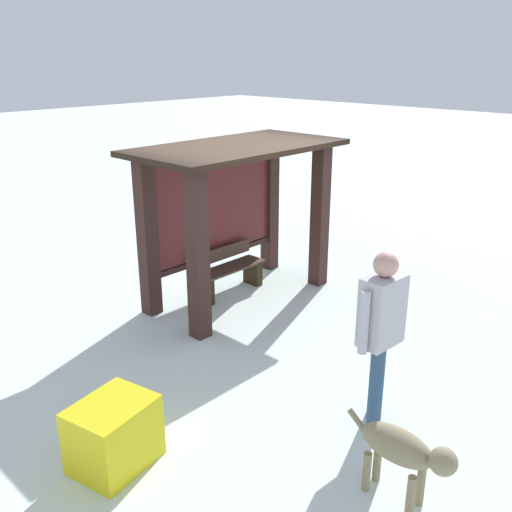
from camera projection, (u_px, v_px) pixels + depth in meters
ground_plane at (240, 297)px, 8.53m from camera, size 60.00×60.00×0.00m
bus_shelter at (232, 194)px, 8.09m from camera, size 3.02×1.60×2.27m
bench_left_inside at (228, 273)px, 8.58m from camera, size 1.21×0.36×0.70m
person_walking at (381, 326)px, 5.32m from camera, size 0.63×0.29×1.77m
dog at (403, 451)px, 4.49m from camera, size 0.27×0.97×0.68m
grit_bin at (114, 434)px, 4.97m from camera, size 0.80×0.69×0.61m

